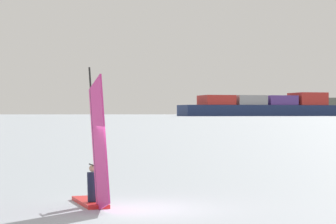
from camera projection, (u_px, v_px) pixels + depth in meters
ground_plane at (136, 209)px, 20.32m from camera, size 4000.00×4000.00×0.00m
windsurfer at (95, 170)px, 20.80m from camera, size 1.72×3.62×4.45m
cargo_ship at (284, 106)px, 553.83m from camera, size 173.38×80.17×35.86m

